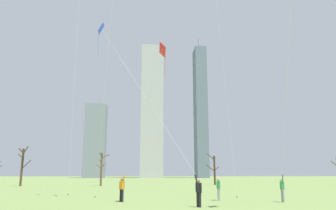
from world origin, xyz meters
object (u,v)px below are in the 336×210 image
object	(u,v)px
bare_tree_left_of_center	(214,169)
bare_tree_right_of_center	(22,165)
kite_flyer_foreground_left_green	(284,149)
bare_tree_leftmost	(102,168)
bystander_watching_nearby	(219,188)
kite_flyer_far_back_red	(128,166)
kite_flyer_midfield_right_blue	(170,142)

from	to	relation	value
bare_tree_left_of_center	bare_tree_right_of_center	distance (m)	31.22
kite_flyer_foreground_left_green	bare_tree_leftmost	size ratio (longest dim) A/B	2.94
bystander_watching_nearby	bare_tree_left_of_center	bearing A→B (deg)	78.59
kite_flyer_far_back_red	bystander_watching_nearby	xyz separation A→B (m)	(6.57, 1.13, -1.55)
kite_flyer_foreground_left_green	bystander_watching_nearby	size ratio (longest dim) A/B	9.56
bare_tree_right_of_center	kite_flyer_midfield_right_blue	bearing A→B (deg)	-56.64
kite_flyer_foreground_left_green	bystander_watching_nearby	distance (m)	5.53
kite_flyer_midfield_right_blue	bare_tree_left_of_center	world-z (taller)	kite_flyer_midfield_right_blue
kite_flyer_midfield_right_blue	kite_flyer_foreground_left_green	world-z (taller)	kite_flyer_foreground_left_green
bystander_watching_nearby	bare_tree_leftmost	xyz separation A→B (m)	(-12.40, 28.69, 1.92)
bystander_watching_nearby	bare_tree_right_of_center	distance (m)	37.70
bare_tree_left_of_center	bare_tree_right_of_center	size ratio (longest dim) A/B	0.87
kite_flyer_midfield_right_blue	kite_flyer_foreground_left_green	bearing A→B (deg)	1.25
bystander_watching_nearby	bare_tree_right_of_center	size ratio (longest dim) A/B	0.26
bare_tree_left_of_center	bare_tree_right_of_center	xyz separation A→B (m)	(-31.04, -3.31, 0.64)
bystander_watching_nearby	bare_tree_right_of_center	bearing A→B (deg)	130.90
kite_flyer_foreground_left_green	bystander_watching_nearby	xyz separation A→B (m)	(-3.86, 2.99, -2.59)
kite_flyer_far_back_red	kite_flyer_midfield_right_blue	bearing A→B (deg)	-36.57
kite_flyer_midfield_right_blue	bare_tree_left_of_center	bearing A→B (deg)	73.64
bystander_watching_nearby	bare_tree_left_of_center	distance (m)	32.43
kite_flyer_far_back_red	bare_tree_leftmost	distance (m)	30.39
bystander_watching_nearby	kite_flyer_midfield_right_blue	bearing A→B (deg)	-140.57
bare_tree_right_of_center	bare_tree_left_of_center	bearing A→B (deg)	6.08
bystander_watching_nearby	bare_tree_leftmost	world-z (taller)	bare_tree_leftmost
kite_flyer_foreground_left_green	bare_tree_leftmost	distance (m)	35.61
kite_flyer_midfield_right_blue	bare_tree_leftmost	xyz separation A→B (m)	(-8.56, 31.85, -1.09)
kite_flyer_far_back_red	bare_tree_left_of_center	size ratio (longest dim) A/B	2.03
kite_flyer_foreground_left_green	bare_tree_right_of_center	world-z (taller)	kite_flyer_foreground_left_green
kite_flyer_far_back_red	bystander_watching_nearby	distance (m)	6.84
bystander_watching_nearby	bare_tree_leftmost	size ratio (longest dim) A/B	0.31
kite_flyer_midfield_right_blue	kite_flyer_foreground_left_green	size ratio (longest dim) A/B	0.96
kite_flyer_midfield_right_blue	bare_tree_leftmost	distance (m)	33.00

